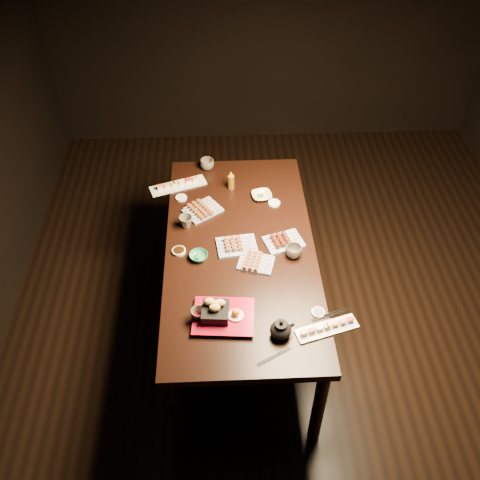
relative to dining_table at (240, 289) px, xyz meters
name	(u,v)px	position (x,y,z in m)	size (l,w,h in m)	color
ground	(296,335)	(0.38, -0.11, -0.38)	(5.00, 5.00, 0.00)	black
dining_table	(240,289)	(0.00, 0.00, 0.00)	(0.90, 1.80, 0.75)	black
sushi_platter_near	(327,327)	(0.42, -0.62, 0.40)	(0.34, 0.09, 0.04)	white
sushi_platter_far	(178,184)	(-0.40, 0.62, 0.40)	(0.38, 0.11, 0.05)	white
yakitori_plate_center	(237,243)	(-0.02, 0.01, 0.41)	(0.24, 0.17, 0.06)	#828EB6
yakitori_plate_right	(256,261)	(0.08, -0.14, 0.40)	(0.20, 0.15, 0.05)	#828EB6
yakitori_plate_left	(203,208)	(-0.23, 0.35, 0.40)	(0.23, 0.16, 0.06)	#828EB6
tsukune_plate	(284,239)	(0.27, 0.04, 0.40)	(0.23, 0.16, 0.06)	#828EB6
edamame_bowl_green	(199,256)	(-0.25, -0.07, 0.39)	(0.11, 0.11, 0.03)	#2C8766
edamame_bowl_cream	(262,196)	(0.16, 0.47, 0.39)	(0.13, 0.13, 0.03)	beige
tempura_tray	(223,312)	(-0.11, -0.53, 0.43)	(0.32, 0.26, 0.12)	black
teacup_near_left	(198,315)	(-0.25, -0.52, 0.41)	(0.08, 0.08, 0.07)	#4F493D
teacup_mid_right	(294,251)	(0.31, -0.08, 0.41)	(0.10, 0.10, 0.08)	#4F493D
teacup_far_left	(186,222)	(-0.33, 0.21, 0.41)	(0.08, 0.08, 0.08)	#4F493D
teacup_far_right	(207,164)	(-0.20, 0.81, 0.41)	(0.10, 0.10, 0.08)	#4F493D
teapot	(281,328)	(0.18, -0.65, 0.43)	(0.13, 0.13, 0.11)	black
condiment_bottle	(231,180)	(-0.04, 0.58, 0.44)	(0.05, 0.05, 0.14)	#643E0D
sauce_dish_west	(179,251)	(-0.37, -0.02, 0.38)	(0.08, 0.08, 0.01)	white
sauce_dish_east	(274,203)	(0.24, 0.40, 0.38)	(0.08, 0.08, 0.01)	white
sauce_dish_se	(318,312)	(0.39, -0.51, 0.38)	(0.07, 0.07, 0.01)	white
sauce_dish_nw	(181,198)	(-0.37, 0.49, 0.38)	(0.08, 0.08, 0.01)	white
chopsticks_near	(274,356)	(0.13, -0.78, 0.38)	(0.20, 0.02, 0.01)	black
chopsticks_se	(331,314)	(0.46, -0.53, 0.38)	(0.22, 0.02, 0.01)	black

